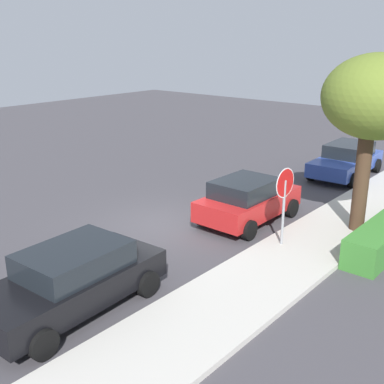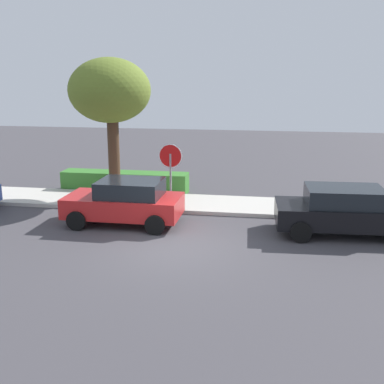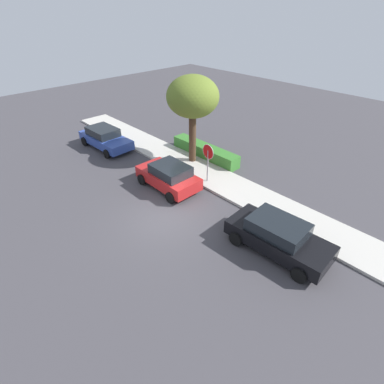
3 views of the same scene
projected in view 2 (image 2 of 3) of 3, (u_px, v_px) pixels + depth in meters
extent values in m
plane|color=#423F44|center=(172.00, 247.00, 14.13)|extent=(60.00, 60.00, 0.00)
cube|color=beige|center=(196.00, 204.00, 18.53)|extent=(32.00, 2.44, 0.14)
cylinder|color=gray|center=(171.00, 182.00, 17.82)|extent=(0.08, 0.08, 2.11)
cylinder|color=white|center=(170.00, 156.00, 17.58)|extent=(0.87, 0.07, 0.88)
cylinder|color=red|center=(170.00, 156.00, 17.58)|extent=(0.82, 0.08, 0.82)
cube|color=red|center=(124.00, 205.00, 16.19)|extent=(3.87, 1.86, 0.67)
cube|color=black|center=(130.00, 188.00, 16.01)|extent=(2.09, 1.63, 0.55)
cylinder|color=black|center=(76.00, 221.00, 15.60)|extent=(0.64, 0.22, 0.64)
cylinder|color=black|center=(97.00, 206.00, 17.37)|extent=(0.64, 0.22, 0.64)
cylinder|color=black|center=(155.00, 225.00, 15.17)|extent=(0.64, 0.22, 0.64)
cylinder|color=black|center=(168.00, 209.00, 16.94)|extent=(0.64, 0.22, 0.64)
cube|color=black|center=(347.00, 215.00, 15.12)|extent=(4.51, 2.09, 0.66)
cube|color=black|center=(345.00, 196.00, 14.99)|extent=(2.43, 1.76, 0.55)
cylinder|color=black|center=(295.00, 215.00, 16.26)|extent=(0.65, 0.25, 0.64)
cylinder|color=black|center=(301.00, 232.00, 14.46)|extent=(0.65, 0.25, 0.64)
cylinder|color=#422D1E|center=(114.00, 157.00, 19.24)|extent=(0.46, 0.46, 3.43)
ellipsoid|color=olive|center=(110.00, 90.00, 18.76)|extent=(3.22, 3.22, 2.53)
cube|color=#387A2D|center=(125.00, 182.00, 20.63)|extent=(5.44, 0.96, 0.86)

